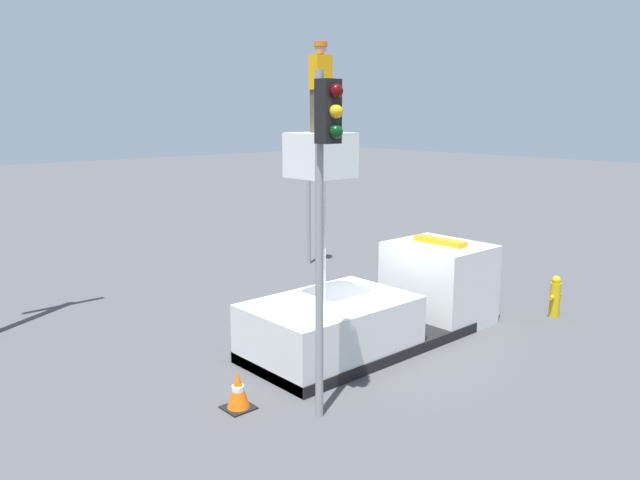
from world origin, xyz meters
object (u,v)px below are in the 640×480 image
Objects in this scene: worker at (321,88)px; traffic_light_pole at (325,181)px; bucket_truck at (379,304)px; fire_hydrant at (555,297)px; traffic_light_across at (311,171)px; traffic_cone_rear at (238,391)px.

worker is 3.04m from traffic_light_pole.
bucket_truck is 5.10m from fire_hydrant.
traffic_light_pole is at bearing -130.21° from worker.
bucket_truck reaches higher than traffic_light_across.
bucket_truck is at bearing 29.49° from traffic_light_pole.
worker is 2.46× the size of traffic_cone_rear.
bucket_truck is 5.19m from traffic_light_pole.
fire_hydrant reaches higher than traffic_cone_rear.
bucket_truck is 1.10× the size of traffic_light_pole.
bucket_truck is at bearing 8.62° from traffic_cone_rear.
worker reaches higher than traffic_light_pole.
fire_hydrant is at bearing -83.52° from traffic_light_across.
traffic_light_across is at bearing 42.18° from traffic_cone_rear.
traffic_cone_rear is (-9.15, 1.19, -0.20)m from fire_hydrant.
worker is (-1.83, 0.00, 4.84)m from bucket_truck.
traffic_light_pole reaches higher than bucket_truck.
traffic_light_pole is 9.01m from fire_hydrant.
traffic_cone_rear is (-8.18, -7.41, -2.95)m from traffic_light_across.
traffic_light_pole reaches higher than traffic_light_across.
traffic_light_pole reaches higher than fire_hydrant.
traffic_light_across is 4.20× the size of fire_hydrant.
traffic_light_pole is at bearing -179.11° from fire_hydrant.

